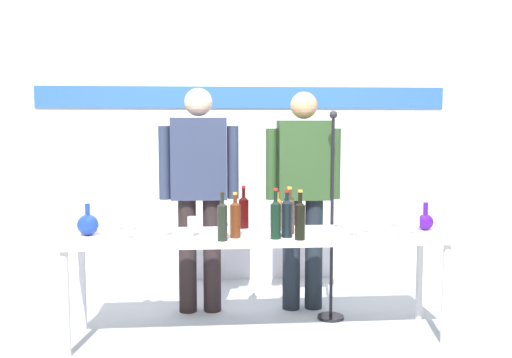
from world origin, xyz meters
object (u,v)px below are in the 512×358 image
Objects in this scene: wine_bottle_8 at (276,218)px; wine_glass_right_2 at (340,215)px; wine_bottle_0 at (235,218)px; microphone_stand at (332,250)px; wine_bottle_3 at (289,210)px; wine_bottle_2 at (290,214)px; wine_glass_right_1 at (369,218)px; wine_glass_right_3 at (415,221)px; wine_glass_left_2 at (166,223)px; wine_bottle_6 at (222,220)px; wine_glass_left_3 at (126,222)px; wine_bottle_4 at (244,211)px; wine_glass_left_1 at (118,215)px; presenter_right at (303,186)px; wine_glass_right_5 at (396,212)px; decanter_blue_right at (425,221)px; wine_bottle_1 at (277,213)px; wine_bottle_7 at (300,219)px; decanter_blue_left at (88,224)px; presenter_left at (199,184)px; wine_glass_right_4 at (404,221)px; wine_glass_left_4 at (192,222)px; wine_glass_left_0 at (133,215)px; wine_glass_right_0 at (354,222)px; display_table at (258,242)px.

wine_bottle_8 is 0.62m from wine_glass_right_2.
microphone_stand is at bearing 30.97° from wine_bottle_0.
wine_bottle_2 is at bearing -96.47° from wine_bottle_3.
wine_glass_right_3 is (0.31, -0.05, -0.02)m from wine_glass_right_1.
wine_bottle_6 is at bearing -24.53° from wine_glass_left_2.
wine_bottle_8 is (0.26, -0.06, 0.01)m from wine_bottle_0.
wine_glass_left_3 is (-1.09, -0.11, -0.02)m from wine_bottle_2.
wine_glass_left_3 is at bearing -161.60° from wine_glass_left_2.
wine_glass_left_1 is at bearing -178.81° from wine_bottle_4.
presenter_right is 5.51× the size of wine_bottle_6.
wine_bottle_6 is 1.32m from wine_glass_right_5.
wine_bottle_3 is at bearing 170.06° from decanter_blue_right.
wine_bottle_1 is at bearing -136.33° from wine_bottle_3.
wine_bottle_7 is at bearing -88.07° from wine_bottle_3.
wine_bottle_4 is 0.89m from wine_glass_right_1.
decanter_blue_left is 0.66× the size of wine_bottle_7.
wine_glass_left_2 is (-1.82, -0.08, 0.03)m from decanter_blue_right.
presenter_left reaches higher than wine_glass_right_4.
wine_bottle_0 is 0.29m from wine_glass_left_4.
wine_glass_right_3 is (1.15, -0.34, -0.03)m from wine_bottle_4.
presenter_right reaches higher than wine_glass_right_4.
decanter_blue_right is 2.18m from wine_glass_left_1.
wine_bottle_0 is 0.92m from wine_glass_right_1.
wine_bottle_1 reaches higher than wine_glass_left_3.
decanter_blue_right is 0.66× the size of wine_bottle_3.
wine_glass_left_2 is at bearing -42.17° from wine_glass_left_0.
wine_glass_left_0 is (-1.02, 0.06, -0.01)m from wine_bottle_1.
wine_bottle_0 is 2.18× the size of wine_glass_right_3.
wine_glass_left_4 is at bearing -30.11° from wine_glass_left_0.
decanter_blue_left is 2.13m from wine_glass_right_4.
wine_glass_right_5 reaches higher than wine_glass_right_4.
wine_glass_right_0 is at bearing -4.87° from wine_glass_left_2.
wine_bottle_8 is 1.04m from wine_glass_left_0.
wine_glass_left_2 is at bearing 18.40° from wine_glass_left_3.
wine_bottle_3 is 0.78m from wine_glass_right_5.
decanter_blue_right is 1.30× the size of wine_glass_left_1.
wine_glass_right_3 is (1.47, -0.71, -0.19)m from presenter_left.
wine_bottle_0 is at bearing -173.32° from decanter_blue_right.
wine_bottle_7 reaches higher than wine_glass_right_5.
presenter_right is at bearing 60.89° from wine_bottle_1.
wine_glass_right_5 is at bearing 3.02° from decanter_blue_left.
wine_bottle_0 is at bearing 179.86° from wine_glass_right_3.
wine_bottle_1 reaches higher than wine_glass_right_5.
wine_bottle_6 reaches higher than wine_glass_right_2.
wine_glass_right_2 is at bearing 15.02° from display_table.
wine_glass_right_4 is at bearing -54.35° from presenter_right.
wine_bottle_0 is 0.94× the size of wine_bottle_2.
wine_bottle_3 is at bearing 158.18° from wine_glass_right_3.
wine_glass_right_3 is (1.93, 0.00, -0.02)m from wine_glass_left_3.
wine_glass_right_3 is at bearing 6.90° from wine_bottle_7.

